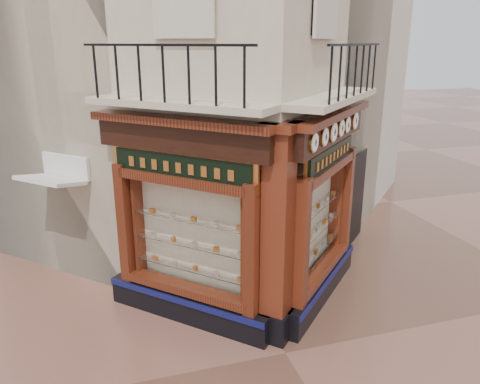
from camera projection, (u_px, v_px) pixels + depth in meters
name	position (u px, v px, depth m)	size (l,w,h in m)	color
ground	(285.00, 353.00, 8.18)	(80.00, 80.00, 0.00)	#523326
main_building	(201.00, 9.00, 11.95)	(8.00, 8.00, 12.00)	#C4B899
neighbour_left	(100.00, 31.00, 13.67)	(8.00, 8.00, 11.00)	beige
neighbour_right	(260.00, 32.00, 15.05)	(8.00, 8.00, 11.00)	beige
shopfront_left	(185.00, 225.00, 8.62)	(2.86, 2.86, 3.98)	black
shopfront_right	(324.00, 210.00, 9.40)	(2.86, 2.86, 3.98)	black
corner_pilaster	(278.00, 240.00, 8.04)	(0.85, 0.85, 3.98)	black
balcony	(260.00, 100.00, 8.25)	(5.94, 2.97, 1.03)	#C4B899
clock_a	(314.00, 142.00, 7.68)	(0.28, 0.28, 0.34)	#B57D3C
clock_b	(324.00, 137.00, 8.13)	(0.28, 0.28, 0.34)	#B57D3C
clock_c	(333.00, 132.00, 8.56)	(0.31, 0.31, 0.39)	#B57D3C
clock_d	(341.00, 128.00, 8.97)	(0.29, 0.29, 0.35)	#B57D3C
clock_e	(347.00, 125.00, 9.33)	(0.28, 0.28, 0.35)	#B57D3C
clock_f	(355.00, 121.00, 9.82)	(0.31, 0.31, 0.39)	#B57D3C
awning	(64.00, 286.00, 10.43)	(1.31, 0.79, 0.08)	silver
signboard_left	(181.00, 167.00, 8.21)	(2.20, 2.20, 0.59)	#BF7B38
signboard_right	(331.00, 156.00, 9.02)	(1.97, 1.97, 0.53)	#BF7B38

